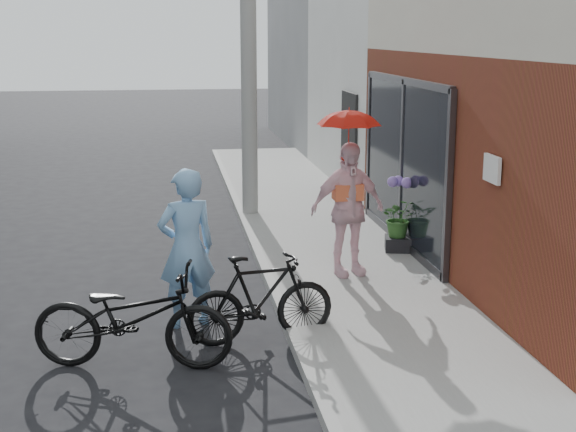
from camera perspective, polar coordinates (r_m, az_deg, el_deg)
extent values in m
plane|color=black|center=(8.65, -5.82, -9.38)|extent=(80.00, 80.00, 0.00)
cube|color=gray|center=(10.78, 4.86, -4.46)|extent=(2.20, 24.00, 0.12)
cube|color=#9E9E99|center=(10.58, -1.29, -4.76)|extent=(0.12, 24.00, 0.12)
cube|color=black|center=(12.17, 8.21, 3.75)|extent=(0.06, 3.80, 2.40)
cube|color=white|center=(9.03, 14.31, 3.26)|extent=(0.04, 0.40, 0.30)
cube|color=white|center=(18.59, 15.71, 13.16)|extent=(8.00, 6.00, 7.00)
cube|color=gray|center=(25.15, 9.06, 13.29)|extent=(8.00, 8.00, 7.00)
cylinder|color=#9E9E99|center=(14.07, -2.85, 13.84)|extent=(0.28, 0.28, 7.00)
imported|color=#7DAFDE|center=(9.07, -7.22, -2.28)|extent=(0.76, 0.60, 1.82)
imported|color=black|center=(8.12, -11.00, -7.11)|extent=(2.09, 1.08, 1.05)
imported|color=black|center=(8.64, -1.95, -5.87)|extent=(1.68, 0.71, 0.98)
imported|color=silver|center=(10.55, 4.25, 0.49)|extent=(1.11, 0.67, 1.77)
imported|color=red|center=(10.36, 4.36, 7.17)|extent=(0.79, 0.79, 0.69)
cube|color=black|center=(11.98, 7.85, -1.95)|extent=(0.47, 0.47, 0.21)
imported|color=#2F5D25|center=(11.88, 7.91, -0.11)|extent=(0.53, 0.46, 0.59)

